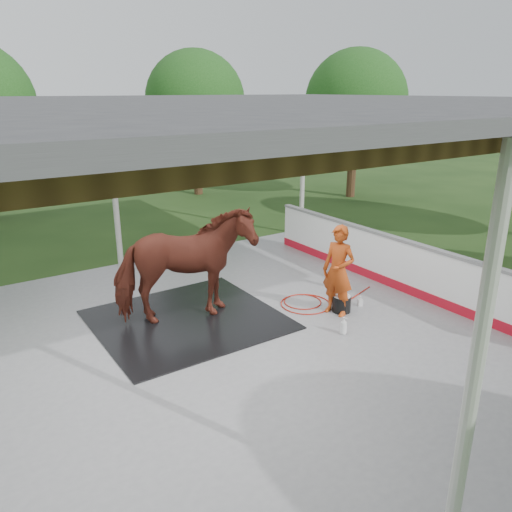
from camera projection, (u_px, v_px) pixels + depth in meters
ground at (216, 346)px, 8.66m from camera, size 100.00×100.00×0.00m
concrete_slab at (215, 345)px, 8.66m from camera, size 12.00×10.00×0.05m
pavilion_structure at (209, 109)px, 7.41m from camera, size 12.60×10.60×4.05m
dasher_board at (398, 265)px, 10.92m from camera, size 0.16×8.00×1.15m
tree_belt at (199, 118)px, 8.33m from camera, size 28.00×28.00×5.80m
rubber_mat at (187, 319)px, 9.53m from camera, size 3.32×3.11×0.02m
horse at (185, 266)px, 9.18m from camera, size 2.73×1.69×2.15m
handler at (338, 271)px, 9.54m from camera, size 0.60×0.75×1.78m
wash_bucket at (342, 303)px, 9.85m from camera, size 0.37×0.37×0.34m
soap_bottle_a at (344, 326)px, 8.94m from camera, size 0.17×0.17×0.33m
soap_bottle_b at (360, 301)px, 10.13m from camera, size 0.12×0.13×0.21m
hose_coil at (305, 303)px, 10.26m from camera, size 2.30×1.04×0.02m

